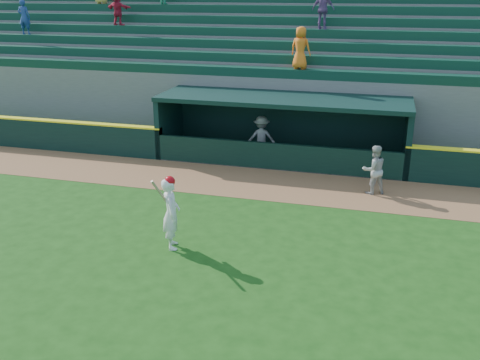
% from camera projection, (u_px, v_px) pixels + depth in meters
% --- Properties ---
extents(ground, '(120.00, 120.00, 0.00)m').
position_uv_depth(ground, '(224.00, 248.00, 13.78)').
color(ground, '#194511').
rests_on(ground, ground).
extents(warning_track, '(40.00, 3.00, 0.01)m').
position_uv_depth(warning_track, '(265.00, 184.00, 18.22)').
color(warning_track, brown).
rests_on(warning_track, ground).
extents(dugout_player_front, '(0.98, 0.90, 1.62)m').
position_uv_depth(dugout_player_front, '(374.00, 170.00, 17.14)').
color(dugout_player_front, '#ACACA6').
rests_on(dugout_player_front, ground).
extents(dugout_player_inside, '(1.18, 0.81, 1.68)m').
position_uv_depth(dugout_player_inside, '(261.00, 137.00, 20.67)').
color(dugout_player_inside, '#979692').
rests_on(dugout_player_inside, ground).
extents(dugout, '(9.40, 2.80, 2.46)m').
position_uv_depth(dugout, '(284.00, 124.00, 20.58)').
color(dugout, slate).
rests_on(dugout, ground).
extents(stands, '(34.50, 6.26, 7.16)m').
position_uv_depth(stands, '(303.00, 78.00, 24.36)').
color(stands, slate).
rests_on(stands, ground).
extents(batter_at_plate, '(0.68, 0.86, 1.96)m').
position_uv_depth(batter_at_plate, '(171.00, 212.00, 13.51)').
color(batter_at_plate, white).
rests_on(batter_at_plate, ground).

